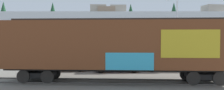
{
  "coord_description": "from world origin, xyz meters",
  "views": [
    {
      "loc": [
        -1.38,
        -13.86,
        3.06
      ],
      "look_at": [
        -1.38,
        2.6,
        2.55
      ],
      "focal_mm": 31.4,
      "sensor_mm": 36.0,
      "label": 1
    }
  ],
  "objects_px": {
    "flagpole": "(175,18)",
    "parked_car_white": "(166,61)",
    "parked_car_blue": "(117,63)",
    "freight_car": "(119,45)",
    "parked_car_black": "(64,62)"
  },
  "relations": [
    {
      "from": "flagpole",
      "to": "parked_car_white",
      "type": "bearing_deg",
      "value": -114.83
    },
    {
      "from": "flagpole",
      "to": "parked_car_white",
      "type": "distance_m",
      "value": 7.97
    },
    {
      "from": "flagpole",
      "to": "parked_car_blue",
      "type": "distance_m",
      "value": 10.94
    },
    {
      "from": "flagpole",
      "to": "freight_car",
      "type": "bearing_deg",
      "value": -124.46
    },
    {
      "from": "flagpole",
      "to": "parked_car_black",
      "type": "distance_m",
      "value": 14.71
    },
    {
      "from": "flagpole",
      "to": "parked_car_blue",
      "type": "bearing_deg",
      "value": -139.9
    },
    {
      "from": "flagpole",
      "to": "parked_car_black",
      "type": "relative_size",
      "value": 1.87
    },
    {
      "from": "parked_car_black",
      "to": "parked_car_white",
      "type": "relative_size",
      "value": 1.01
    },
    {
      "from": "freight_car",
      "to": "parked_car_blue",
      "type": "xyz_separation_m",
      "value": [
        -0.07,
        4.52,
        -1.78
      ]
    },
    {
      "from": "flagpole",
      "to": "parked_car_black",
      "type": "xyz_separation_m",
      "value": [
        -12.67,
        -5.73,
        -4.81
      ]
    },
    {
      "from": "parked_car_white",
      "to": "flagpole",
      "type": "bearing_deg",
      "value": 65.17
    },
    {
      "from": "freight_car",
      "to": "parked_car_blue",
      "type": "distance_m",
      "value": 4.86
    },
    {
      "from": "flagpole",
      "to": "parked_car_white",
      "type": "height_order",
      "value": "flagpole"
    },
    {
      "from": "freight_car",
      "to": "parked_car_black",
      "type": "bearing_deg",
      "value": 135.59
    },
    {
      "from": "parked_car_blue",
      "to": "parked_car_white",
      "type": "relative_size",
      "value": 0.93
    }
  ]
}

